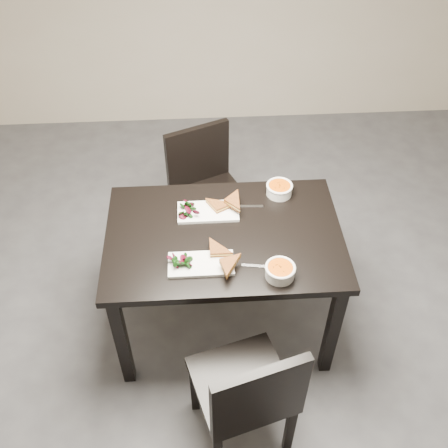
% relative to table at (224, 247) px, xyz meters
% --- Properties ---
extents(ground, '(5.00, 5.00, 0.00)m').
position_rel_table_xyz_m(ground, '(0.25, -0.28, -0.65)').
color(ground, '#47474C').
rests_on(ground, ground).
extents(room_shell, '(5.02, 5.02, 2.81)m').
position_rel_table_xyz_m(room_shell, '(0.25, -0.28, 1.18)').
color(room_shell, beige).
rests_on(room_shell, ground).
extents(table, '(1.20, 0.80, 0.75)m').
position_rel_table_xyz_m(table, '(0.00, 0.00, 0.00)').
color(table, black).
rests_on(table, ground).
extents(chair_near, '(0.52, 0.52, 0.85)m').
position_rel_table_xyz_m(chair_near, '(0.06, -0.73, -0.17)').
color(chair_near, black).
rests_on(chair_near, ground).
extents(chair_far, '(0.55, 0.55, 0.85)m').
position_rel_table_xyz_m(chair_far, '(-0.07, 0.70, -0.17)').
color(chair_far, black).
rests_on(chair_far, ground).
extents(plate_near, '(0.31, 0.16, 0.02)m').
position_rel_table_xyz_m(plate_near, '(-0.12, -0.20, 0.11)').
color(plate_near, white).
rests_on(plate_near, table).
extents(sandwich_near, '(0.16, 0.12, 0.05)m').
position_rel_table_xyz_m(sandwich_near, '(-0.06, -0.19, 0.14)').
color(sandwich_near, brown).
rests_on(sandwich_near, plate_near).
extents(salad_near, '(0.10, 0.09, 0.04)m').
position_rel_table_xyz_m(salad_near, '(-0.22, -0.20, 0.14)').
color(salad_near, black).
rests_on(salad_near, plate_near).
extents(soup_bowl_near, '(0.14, 0.14, 0.06)m').
position_rel_table_xyz_m(soup_bowl_near, '(0.24, -0.29, 0.14)').
color(soup_bowl_near, white).
rests_on(soup_bowl_near, table).
extents(cutlery_near, '(0.18, 0.04, 0.00)m').
position_rel_table_xyz_m(cutlery_near, '(0.16, -0.23, 0.10)').
color(cutlery_near, silver).
rests_on(cutlery_near, table).
extents(plate_far, '(0.32, 0.16, 0.02)m').
position_rel_table_xyz_m(plate_far, '(-0.07, 0.16, 0.11)').
color(plate_far, white).
rests_on(plate_far, table).
extents(sandwich_far, '(0.20, 0.18, 0.05)m').
position_rel_table_xyz_m(sandwich_far, '(-0.01, 0.15, 0.14)').
color(sandwich_far, brown).
rests_on(sandwich_far, plate_far).
extents(salad_far, '(0.10, 0.09, 0.04)m').
position_rel_table_xyz_m(salad_far, '(-0.17, 0.16, 0.14)').
color(salad_far, black).
rests_on(salad_far, plate_far).
extents(soup_bowl_far, '(0.14, 0.14, 0.06)m').
position_rel_table_xyz_m(soup_bowl_far, '(0.32, 0.29, 0.14)').
color(soup_bowl_far, white).
rests_on(soup_bowl_far, table).
extents(cutlery_far, '(0.18, 0.03, 0.00)m').
position_rel_table_xyz_m(cutlery_far, '(0.13, 0.20, 0.10)').
color(cutlery_far, silver).
rests_on(cutlery_far, table).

